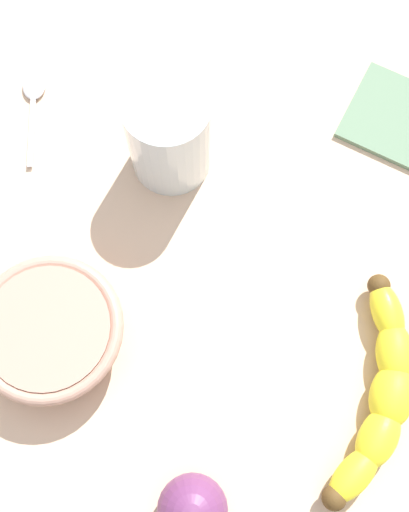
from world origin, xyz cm
name	(u,v)px	position (x,y,z in cm)	size (l,w,h in cm)	color
wooden_tabletop	(252,315)	(0.00, 0.00, 1.50)	(120.00, 120.00, 3.00)	#D7B191
banana	(382,393)	(-10.59, 7.83, 4.89)	(9.48, 20.11, 3.78)	yellow
smoothie_glass	(169,135)	(7.42, -15.77, 8.06)	(7.91, 7.91, 10.38)	silver
ceramic_bowl	(51,331)	(17.99, 1.86, 5.79)	(13.04, 13.04, 4.64)	tan
plum_fruit	(192,510)	(5.91, 16.69, 5.88)	(5.76, 5.76, 5.76)	#6B3360
teaspoon	(34,90)	(21.65, -23.85, 3.40)	(2.43, 11.21, 0.80)	silver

